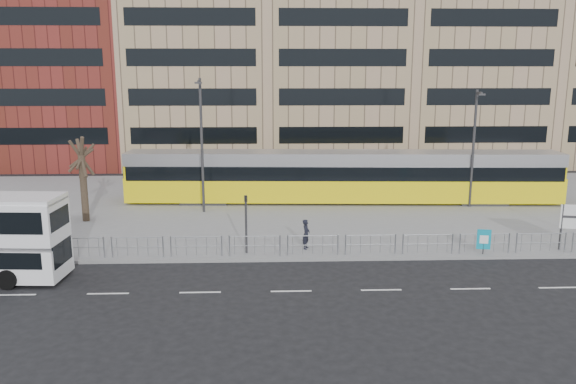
{
  "coord_description": "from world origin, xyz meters",
  "views": [
    {
      "loc": [
        -2.95,
        -27.23,
        9.43
      ],
      "look_at": [
        -1.79,
        6.0,
        2.34
      ],
      "focal_mm": 35.0,
      "sensor_mm": 36.0,
      "label": 1
    }
  ],
  "objects_px": {
    "pedestrian": "(306,234)",
    "traffic_light_west": "(246,217)",
    "ad_panel": "(484,240)",
    "lamp_post_east": "(474,144)",
    "bare_tree": "(80,134)",
    "tram": "(343,177)",
    "lamp_post_west": "(202,141)"
  },
  "relations": [
    {
      "from": "lamp_post_west",
      "to": "ad_panel",
      "type": "bearing_deg",
      "value": -31.63
    },
    {
      "from": "traffic_light_west",
      "to": "bare_tree",
      "type": "bearing_deg",
      "value": 134.99
    },
    {
      "from": "pedestrian",
      "to": "bare_tree",
      "type": "bearing_deg",
      "value": 83.08
    },
    {
      "from": "tram",
      "to": "ad_panel",
      "type": "distance_m",
      "value": 13.76
    },
    {
      "from": "pedestrian",
      "to": "bare_tree",
      "type": "relative_size",
      "value": 0.21
    },
    {
      "from": "pedestrian",
      "to": "bare_tree",
      "type": "xyz_separation_m",
      "value": [
        -13.68,
        6.29,
        4.73
      ]
    },
    {
      "from": "ad_panel",
      "to": "lamp_post_west",
      "type": "xyz_separation_m",
      "value": [
        -15.6,
        9.61,
        4.09
      ]
    },
    {
      "from": "tram",
      "to": "pedestrian",
      "type": "relative_size",
      "value": 19.49
    },
    {
      "from": "traffic_light_west",
      "to": "lamp_post_west",
      "type": "height_order",
      "value": "lamp_post_west"
    },
    {
      "from": "ad_panel",
      "to": "lamp_post_west",
      "type": "height_order",
      "value": "lamp_post_west"
    },
    {
      "from": "tram",
      "to": "ad_panel",
      "type": "bearing_deg",
      "value": -62.4
    },
    {
      "from": "tram",
      "to": "traffic_light_west",
      "type": "height_order",
      "value": "tram"
    },
    {
      "from": "ad_panel",
      "to": "pedestrian",
      "type": "relative_size",
      "value": 0.82
    },
    {
      "from": "tram",
      "to": "ad_panel",
      "type": "relative_size",
      "value": 23.76
    },
    {
      "from": "lamp_post_east",
      "to": "bare_tree",
      "type": "distance_m",
      "value": 26.09
    },
    {
      "from": "ad_panel",
      "to": "lamp_post_west",
      "type": "distance_m",
      "value": 18.78
    },
    {
      "from": "pedestrian",
      "to": "traffic_light_west",
      "type": "relative_size",
      "value": 0.52
    },
    {
      "from": "lamp_post_west",
      "to": "lamp_post_east",
      "type": "height_order",
      "value": "lamp_post_west"
    },
    {
      "from": "lamp_post_east",
      "to": "pedestrian",
      "type": "bearing_deg",
      "value": -142.87
    },
    {
      "from": "bare_tree",
      "to": "traffic_light_west",
      "type": "bearing_deg",
      "value": -33.4
    },
    {
      "from": "lamp_post_west",
      "to": "lamp_post_east",
      "type": "distance_m",
      "value": 18.66
    },
    {
      "from": "pedestrian",
      "to": "lamp_post_east",
      "type": "distance_m",
      "value": 15.75
    },
    {
      "from": "bare_tree",
      "to": "lamp_post_east",
      "type": "bearing_deg",
      "value": 6.52
    },
    {
      "from": "bare_tree",
      "to": "ad_panel",
      "type": "bearing_deg",
      "value": -18.22
    },
    {
      "from": "ad_panel",
      "to": "traffic_light_west",
      "type": "bearing_deg",
      "value": -172.0
    },
    {
      "from": "bare_tree",
      "to": "pedestrian",
      "type": "bearing_deg",
      "value": -24.69
    },
    {
      "from": "ad_panel",
      "to": "pedestrian",
      "type": "bearing_deg",
      "value": -176.9
    },
    {
      "from": "tram",
      "to": "bare_tree",
      "type": "bearing_deg",
      "value": -161.35
    },
    {
      "from": "ad_panel",
      "to": "pedestrian",
      "type": "distance_m",
      "value": 9.27
    },
    {
      "from": "lamp_post_east",
      "to": "bare_tree",
      "type": "xyz_separation_m",
      "value": [
        -25.9,
        -2.96,
        1.09
      ]
    },
    {
      "from": "ad_panel",
      "to": "bare_tree",
      "type": "distance_m",
      "value": 24.55
    },
    {
      "from": "ad_panel",
      "to": "pedestrian",
      "type": "xyz_separation_m",
      "value": [
        -9.19,
        1.24,
        0.04
      ]
    }
  ]
}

